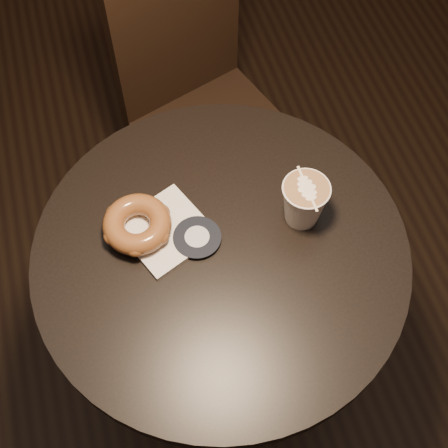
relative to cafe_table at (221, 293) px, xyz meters
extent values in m
plane|color=black|center=(0.00, 0.00, -0.55)|extent=(4.50, 4.50, 0.00)
cylinder|color=black|center=(0.00, 0.00, 0.18)|extent=(0.70, 0.70, 0.03)
cylinder|color=black|center=(0.00, 0.00, -0.18)|extent=(0.07, 0.07, 0.70)
cylinder|color=black|center=(0.00, 0.00, -0.54)|extent=(0.44, 0.44, 0.02)
cube|color=black|center=(0.13, 0.53, -0.14)|extent=(0.46, 0.46, 0.04)
cube|color=black|center=(0.08, 0.69, 0.13)|extent=(0.36, 0.15, 0.49)
cylinder|color=black|center=(0.03, 0.33, -0.35)|extent=(0.03, 0.03, 0.41)
cylinder|color=black|center=(0.33, 0.43, -0.35)|extent=(0.03, 0.03, 0.41)
cylinder|color=black|center=(-0.07, 0.63, -0.35)|extent=(0.03, 0.03, 0.41)
cylinder|color=black|center=(0.23, 0.73, -0.35)|extent=(0.03, 0.03, 0.41)
cube|color=silver|center=(-0.09, 0.06, 0.20)|extent=(0.19, 0.19, 0.01)
torus|color=brown|center=(-0.14, 0.08, 0.23)|extent=(0.13, 0.13, 0.04)
camera|label=1|loc=(-0.14, -0.52, 1.21)|focal=50.00mm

